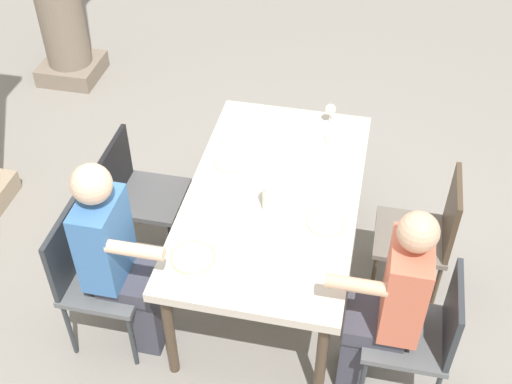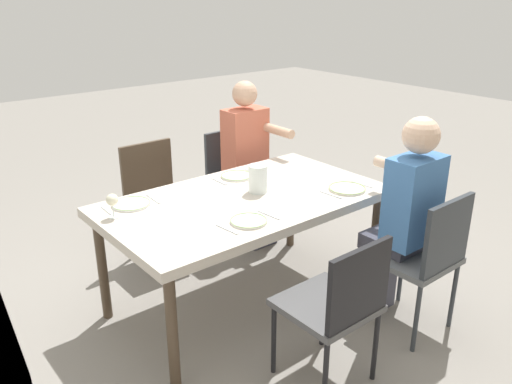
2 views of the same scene
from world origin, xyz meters
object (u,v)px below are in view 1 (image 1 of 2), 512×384
chair_west_south (423,330)px  diner_man_white (389,302)px  chair_mid_north (138,189)px  chair_mid_south (427,231)px  dining_table (273,201)px  plate_2 (231,162)px  chair_west_north (92,273)px  water_pitcher (273,198)px  plate_1 (325,223)px  plate_3 (342,138)px  diner_woman_green (118,256)px  plate_0 (193,258)px  wine_glass_3 (330,110)px

chair_west_south → diner_man_white: bearing=90.8°
chair_mid_north → chair_mid_south: (0.00, -1.84, 0.01)m
dining_table → plate_2: (0.21, 0.31, 0.07)m
chair_west_north → water_pitcher: size_ratio=5.07×
chair_west_north → plate_2: 1.06m
chair_west_south → plate_2: chair_west_south is taller
plate_1 → dining_table: bearing=60.3°
plate_1 → plate_3: bearing=-0.0°
plate_3 → chair_west_north: bearing=134.5°
chair_mid_south → plate_2: bearing=85.9°
chair_mid_north → diner_woman_green: diner_woman_green is taller
chair_mid_south → diner_woman_green: size_ratio=0.68×
chair_west_south → diner_woman_green: bearing=90.1°
chair_mid_north → water_pitcher: 1.02m
chair_mid_north → diner_man_white: 1.81m
chair_mid_north → plate_1: 1.31m
water_pitcher → plate_0: bearing=144.0°
diner_woman_green → plate_3: (1.23, -1.07, 0.05)m
dining_table → chair_mid_north: (0.13, 0.92, -0.19)m
diner_woman_green → water_pitcher: 0.91m
dining_table → diner_man_white: size_ratio=1.34×
plate_1 → water_pitcher: 0.32m
chair_mid_north → plate_2: size_ratio=4.10×
chair_west_south → water_pitcher: (0.49, 0.90, 0.32)m
dining_table → chair_mid_south: bearing=-82.1°
chair_mid_south → plate_2: chair_mid_south is taller
diner_man_white → plate_1: (0.43, 0.39, 0.06)m
chair_west_south → plate_1: 0.77m
dining_table → water_pitcher: 0.19m
chair_mid_north → diner_woman_green: 0.80m
chair_west_north → chair_mid_south: same height
chair_mid_north → plate_3: 1.36m
chair_mid_south → water_pitcher: water_pitcher is taller
chair_mid_north → plate_0: size_ratio=3.59×
plate_2 → chair_mid_south: bearing=-94.1°
chair_mid_south → chair_west_north: bearing=112.0°
dining_table → diner_woman_green: size_ratio=1.33×
dining_table → water_pitcher: size_ratio=9.90×
chair_west_north → chair_west_south: (0.00, -1.83, -0.01)m
water_pitcher → chair_west_north: bearing=117.7°
chair_west_south → water_pitcher: 1.07m
dining_table → plate_0: (-0.59, 0.32, 0.07)m
dining_table → plate_3: bearing=-28.6°
chair_west_south → chair_mid_south: size_ratio=0.97×
plate_0 → plate_2: 0.81m
plate_3 → wine_glass_3: bearing=32.4°
plate_0 → chair_west_south: bearing=-91.1°
diner_man_white → water_pitcher: diner_man_white is taller
chair_mid_south → water_pitcher: (-0.25, 0.90, 0.32)m
dining_table → plate_0: size_ratio=7.37×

